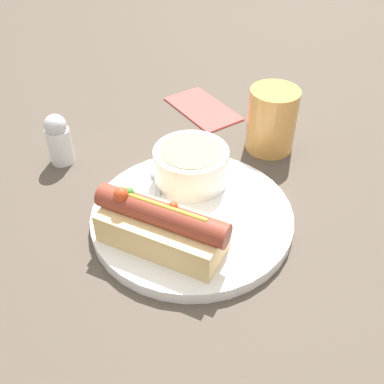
{
  "coord_description": "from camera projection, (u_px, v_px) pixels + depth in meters",
  "views": [
    {
      "loc": [
        0.31,
        -0.27,
        0.4
      ],
      "look_at": [
        0.0,
        0.0,
        0.05
      ],
      "focal_mm": 42.0,
      "sensor_mm": 36.0,
      "label": 1
    }
  ],
  "objects": [
    {
      "name": "hot_dog",
      "position": [
        162.0,
        226.0,
        0.51
      ],
      "size": [
        0.16,
        0.11,
        0.07
      ],
      "rotation": [
        0.0,
        0.0,
        0.4
      ],
      "color": "#E5C17F",
      "rests_on": "dinner_plate"
    },
    {
      "name": "drinking_glass",
      "position": [
        272.0,
        120.0,
        0.67
      ],
      "size": [
        0.07,
        0.07,
        0.1
      ],
      "color": "#D8994C",
      "rests_on": "ground_plane"
    },
    {
      "name": "dinner_plate",
      "position": [
        192.0,
        217.0,
        0.57
      ],
      "size": [
        0.25,
        0.25,
        0.02
      ],
      "color": "white",
      "rests_on": "ground_plane"
    },
    {
      "name": "spoon",
      "position": [
        159.0,
        183.0,
        0.6
      ],
      "size": [
        0.13,
        0.12,
        0.01
      ],
      "rotation": [
        0.0,
        0.0,
        2.42
      ],
      "color": "#B7B7BC",
      "rests_on": "dinner_plate"
    },
    {
      "name": "soup_bowl",
      "position": [
        191.0,
        164.0,
        0.6
      ],
      "size": [
        0.1,
        0.1,
        0.05
      ],
      "color": "silver",
      "rests_on": "dinner_plate"
    },
    {
      "name": "napkin",
      "position": [
        203.0,
        108.0,
        0.79
      ],
      "size": [
        0.15,
        0.09,
        0.01
      ],
      "rotation": [
        0.0,
        0.0,
        -0.12
      ],
      "color": "#E04C47",
      "rests_on": "ground_plane"
    },
    {
      "name": "salt_shaker",
      "position": [
        59.0,
        139.0,
        0.65
      ],
      "size": [
        0.04,
        0.04,
        0.08
      ],
      "color": "silver",
      "rests_on": "ground_plane"
    },
    {
      "name": "ground_plane",
      "position": [
        192.0,
        221.0,
        0.58
      ],
      "size": [
        4.0,
        4.0,
        0.0
      ],
      "primitive_type": "plane",
      "color": "#4C4238"
    }
  ]
}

